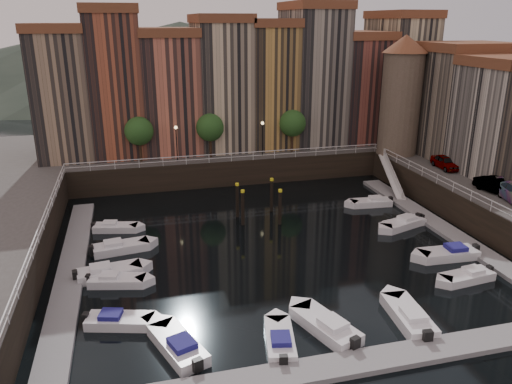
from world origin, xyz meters
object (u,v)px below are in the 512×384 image
object	(u,v)px
corner_tower	(401,94)
boat_left_0	(118,321)
boat_left_1	(116,281)
mooring_pilings	(258,203)
car_a	(446,163)
car_b	(496,187)
gangway	(392,174)
boat_left_2	(108,272)

from	to	relation	value
corner_tower	boat_left_0	distance (m)	41.79
corner_tower	boat_left_0	size ratio (longest dim) A/B	3.04
boat_left_1	boat_left_0	bearing A→B (deg)	-74.23
mooring_pilings	car_a	xyz separation A→B (m)	(21.35, 1.63, 2.06)
boat_left_1	car_b	distance (m)	34.62
boat_left_0	car_a	world-z (taller)	car_a
corner_tower	car_a	distance (m)	10.01
gangway	car_a	world-z (taller)	car_a
mooring_pilings	boat_left_2	distance (m)	16.23
corner_tower	boat_left_2	xyz separation A→B (m)	(-33.43, -17.45, -9.81)
car_b	gangway	bearing A→B (deg)	102.12
boat_left_0	car_b	size ratio (longest dim) A/B	1.06
gangway	car_a	bearing A→B (deg)	-32.16
gangway	boat_left_0	xyz separation A→B (m)	(-29.74, -19.66, -1.57)
corner_tower	car_b	xyz separation A→B (m)	(1.47, -15.68, -6.49)
boat_left_2	mooring_pilings	bearing A→B (deg)	23.93
corner_tower	car_a	bearing A→B (deg)	-76.76
boat_left_1	boat_left_2	world-z (taller)	boat_left_2
corner_tower	boat_left_0	bearing A→B (deg)	-143.49
car_a	car_b	distance (m)	8.26
boat_left_1	car_b	bearing A→B (deg)	18.74
boat_left_0	boat_left_1	distance (m)	5.37
gangway	boat_left_1	xyz separation A→B (m)	(-29.95, -14.30, -1.59)
corner_tower	mooring_pilings	world-z (taller)	corner_tower
gangway	boat_left_2	size ratio (longest dim) A/B	1.64
gangway	boat_left_0	distance (m)	35.68
boat_left_1	car_a	xyz separation A→B (m)	(34.60, 11.38, 3.38)
boat_left_1	boat_left_2	bearing A→B (deg)	126.80
mooring_pilings	boat_left_0	world-z (taller)	mooring_pilings
mooring_pilings	car_a	bearing A→B (deg)	4.37
car_a	boat_left_0	bearing A→B (deg)	-150.12
mooring_pilings	boat_left_1	distance (m)	16.50
car_a	boat_left_1	bearing A→B (deg)	-157.88
corner_tower	gangway	size ratio (longest dim) A/B	1.66
boat_left_0	boat_left_1	world-z (taller)	boat_left_0
corner_tower	boat_left_0	world-z (taller)	corner_tower
gangway	mooring_pilings	world-z (taller)	gangway
boat_left_0	boat_left_2	distance (m)	6.76
gangway	boat_left_1	distance (m)	33.22
corner_tower	mooring_pilings	distance (m)	23.22
corner_tower	boat_left_1	world-z (taller)	corner_tower
boat_left_2	car_b	distance (m)	35.10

